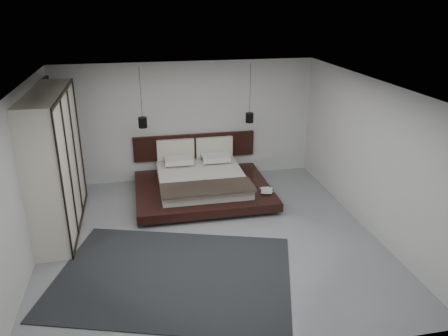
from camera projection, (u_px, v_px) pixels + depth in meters
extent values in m
plane|color=gray|center=(210.00, 238.00, 8.04)|extent=(6.00, 6.00, 0.00)
plane|color=white|center=(208.00, 86.00, 7.02)|extent=(6.00, 6.00, 0.00)
plane|color=silver|center=(188.00, 122.00, 10.26)|extent=(6.00, 0.00, 6.00)
plane|color=silver|center=(255.00, 264.00, 4.79)|extent=(6.00, 0.00, 6.00)
plane|color=silver|center=(24.00, 181.00, 6.97)|extent=(0.00, 6.00, 6.00)
plane|color=silver|center=(368.00, 155.00, 8.08)|extent=(0.00, 6.00, 6.00)
cube|color=black|center=(53.00, 140.00, 9.25)|extent=(0.05, 0.90, 2.60)
cube|color=black|center=(203.00, 196.00, 9.65)|extent=(2.28, 1.87, 0.08)
cube|color=black|center=(203.00, 190.00, 9.60)|extent=(2.90, 2.38, 0.19)
cube|color=silver|center=(202.00, 179.00, 9.65)|extent=(1.87, 2.07, 0.23)
cube|color=black|center=(208.00, 188.00, 8.86)|extent=(1.89, 0.73, 0.05)
cube|color=white|center=(178.00, 161.00, 10.23)|extent=(0.64, 0.41, 0.12)
cube|color=white|center=(215.00, 158.00, 10.39)|extent=(0.64, 0.41, 0.12)
cube|color=white|center=(179.00, 160.00, 10.07)|extent=(0.64, 0.41, 0.12)
cube|color=white|center=(216.00, 158.00, 10.24)|extent=(0.64, 0.41, 0.12)
cube|color=black|center=(195.00, 146.00, 10.47)|extent=(2.90, 0.08, 0.60)
cube|color=silver|center=(176.00, 150.00, 10.32)|extent=(0.88, 0.10, 0.50)
cube|color=silver|center=(214.00, 147.00, 10.49)|extent=(0.88, 0.10, 0.50)
imported|color=#99724C|center=(262.00, 191.00, 9.31)|extent=(0.23, 0.30, 0.03)
imported|color=#99724C|center=(261.00, 190.00, 9.27)|extent=(0.33, 0.38, 0.02)
cylinder|color=black|center=(141.00, 92.00, 9.18)|extent=(0.01, 0.01, 1.08)
cylinder|color=black|center=(143.00, 123.00, 9.42)|extent=(0.19, 0.19, 0.23)
cylinder|color=#FFE0B2|center=(143.00, 127.00, 9.46)|extent=(0.14, 0.14, 0.01)
cylinder|color=black|center=(250.00, 89.00, 9.63)|extent=(0.01, 0.01, 1.10)
cylinder|color=black|center=(250.00, 118.00, 9.87)|extent=(0.18, 0.18, 0.22)
cylinder|color=#FFE0B2|center=(249.00, 122.00, 9.90)|extent=(0.13, 0.13, 0.01)
cube|color=#EEE6CF|center=(55.00, 162.00, 8.02)|extent=(0.60, 2.61, 2.61)
cube|color=black|center=(63.00, 93.00, 7.61)|extent=(0.03, 2.61, 0.06)
cube|color=black|center=(81.00, 222.00, 8.54)|extent=(0.03, 2.61, 0.06)
cube|color=black|center=(63.00, 189.00, 6.89)|extent=(0.03, 0.05, 2.61)
cube|color=black|center=(70.00, 170.00, 7.68)|extent=(0.03, 0.05, 2.61)
cube|color=black|center=(75.00, 153.00, 8.47)|extent=(0.03, 0.05, 2.61)
cube|color=black|center=(80.00, 140.00, 9.27)|extent=(0.03, 0.05, 2.61)
cube|color=black|center=(174.00, 275.00, 6.95)|extent=(4.29, 3.61, 0.02)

